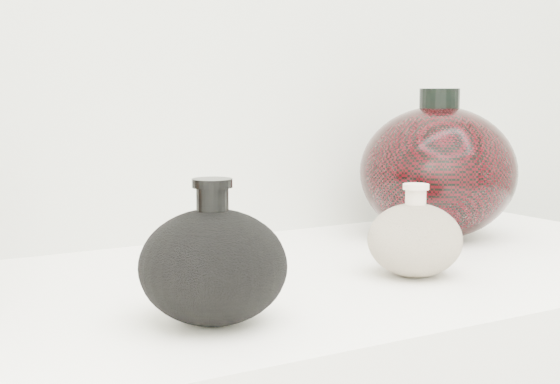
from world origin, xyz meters
TOP-DOWN VIEW (x-y plane):
  - black_gourd_vase at (-0.12, 0.82)m, footprint 0.17×0.17m
  - cream_gourd_vase at (0.16, 0.87)m, footprint 0.14×0.14m
  - right_round_pot at (0.34, 1.04)m, footprint 0.25×0.25m

SIDE VIEW (x-z plane):
  - cream_gourd_vase at x=0.16m, z-range 0.89..1.00m
  - black_gourd_vase at x=-0.12m, z-range 0.89..1.02m
  - right_round_pot at x=0.34m, z-range 0.89..1.10m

